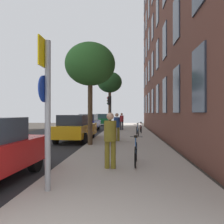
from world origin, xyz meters
TOP-DOWN VIEW (x-y plane):
  - ground_plane at (-2.40, 15.00)m, footprint 41.80×41.80m
  - road_asphalt at (-4.50, 15.00)m, footprint 7.00×38.00m
  - sidewalk at (1.10, 15.00)m, footprint 4.20×38.00m
  - sign_post at (-0.53, 2.52)m, footprint 0.16×0.60m
  - traffic_light at (-0.50, 18.56)m, footprint 0.43×0.24m
  - tree_near at (-0.74, 9.14)m, footprint 2.58×2.58m
  - tree_far at (-0.56, 19.42)m, footprint 2.40×2.40m
  - bicycle_0 at (1.44, 5.03)m, footprint 0.42×1.63m
  - bicycle_1 at (1.89, 13.74)m, footprint 0.42×1.67m
  - bicycle_2 at (2.27, 15.99)m, footprint 0.42×1.65m
  - pedestrian_0 at (0.66, 4.45)m, footprint 0.44×0.44m
  - pedestrian_1 at (0.56, 10.77)m, footprint 0.50×0.50m
  - pedestrian_2 at (0.63, 19.05)m, footprint 0.51×0.51m
  - car_1 at (-2.00, 11.27)m, footprint 2.00×4.34m
  - car_2 at (-2.67, 19.61)m, footprint 1.85×4.01m
  - car_3 at (-2.30, 27.95)m, footprint 1.97×4.01m

SIDE VIEW (x-z plane):
  - ground_plane at x=-2.40m, z-range 0.00..0.00m
  - road_asphalt at x=-4.50m, z-range 0.00..0.01m
  - sidewalk at x=1.10m, z-range 0.00..0.12m
  - bicycle_1 at x=1.89m, z-range 0.02..0.92m
  - bicycle_2 at x=2.27m, z-range 0.02..0.92m
  - bicycle_0 at x=1.44m, z-range 0.02..0.94m
  - car_2 at x=-2.67m, z-range 0.03..1.65m
  - car_3 at x=-2.30m, z-range 0.03..1.65m
  - car_1 at x=-2.00m, z-range 0.03..1.65m
  - pedestrian_1 at x=0.56m, z-range 0.24..1.85m
  - pedestrian_2 at x=0.63m, z-range 0.24..1.86m
  - pedestrian_0 at x=0.66m, z-range 0.24..1.87m
  - sign_post at x=-0.53m, z-range 0.40..3.58m
  - traffic_light at x=-0.50m, z-range 0.73..3.97m
  - tree_near at x=-0.74m, z-range 1.61..6.84m
  - tree_far at x=-0.56m, z-range 1.88..7.56m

